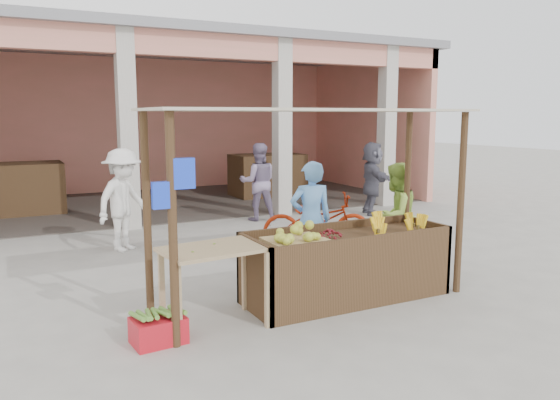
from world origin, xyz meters
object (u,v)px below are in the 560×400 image
vendor_green (395,213)px  fruit_stall (346,268)px  red_crate (158,330)px  side_table (214,260)px  vendor_blue (311,216)px  motorcycle (317,221)px

vendor_green → fruit_stall: bearing=9.8°
red_crate → side_table: bearing=9.9°
fruit_stall → vendor_blue: (0.07, 1.02, 0.49)m
fruit_stall → side_table: side_table is taller
fruit_stall → vendor_blue: 1.13m
side_table → vendor_blue: bearing=24.8°
red_crate → motorcycle: motorcycle is taller
red_crate → vendor_blue: bearing=22.0°
vendor_blue → vendor_green: vendor_blue is taller
fruit_stall → vendor_green: 1.72m
vendor_blue → motorcycle: 1.66m
side_table → motorcycle: motorcycle is taller
red_crate → vendor_blue: 2.97m
fruit_stall → red_crate: 2.52m
fruit_stall → motorcycle: size_ratio=1.33×
fruit_stall → side_table: (-1.81, -0.11, 0.35)m
motorcycle → vendor_green: bearing=-138.3°
vendor_blue → motorcycle: vendor_blue is taller
side_table → vendor_green: 3.38m
motorcycle → red_crate: bearing=152.1°
red_crate → motorcycle: (3.46, 2.64, 0.38)m
fruit_stall → vendor_blue: vendor_blue is taller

